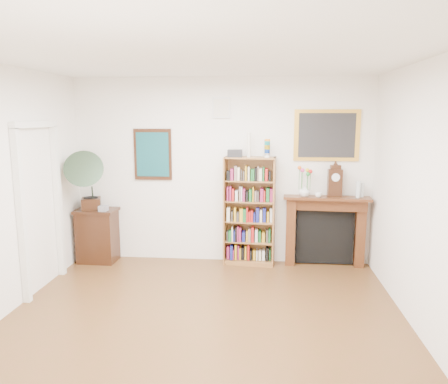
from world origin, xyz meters
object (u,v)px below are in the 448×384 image
(cd_stack, at_px, (103,208))
(flower_vase, at_px, (304,191))
(side_cabinet, at_px, (98,235))
(bottle_left, at_px, (358,189))
(bookshelf, at_px, (249,205))
(fireplace, at_px, (325,225))
(gramophone, at_px, (86,177))
(bottle_right, at_px, (362,190))
(mantel_clock, at_px, (335,181))
(teacup, at_px, (318,195))

(cd_stack, bearing_deg, flower_vase, 3.66)
(side_cabinet, relative_size, bottle_left, 3.44)
(bookshelf, bearing_deg, fireplace, 8.85)
(side_cabinet, bearing_deg, gramophone, -119.34)
(flower_vase, bearing_deg, side_cabinet, -178.52)
(gramophone, bearing_deg, side_cabinet, 40.58)
(bookshelf, relative_size, bottle_right, 9.42)
(cd_stack, bearing_deg, side_cabinet, 144.60)
(bookshelf, xyz_separation_m, side_cabinet, (-2.33, -0.09, -0.50))
(side_cabinet, height_order, gramophone, gramophone)
(bottle_left, relative_size, bottle_right, 1.20)
(side_cabinet, relative_size, gramophone, 0.90)
(side_cabinet, bearing_deg, fireplace, 3.44)
(cd_stack, bearing_deg, mantel_clock, 3.62)
(bottle_left, bearing_deg, mantel_clock, 174.62)
(bookshelf, relative_size, flower_vase, 11.08)
(cd_stack, distance_m, bottle_left, 3.77)
(bookshelf, distance_m, bottle_left, 1.60)
(fireplace, height_order, bottle_left, bottle_left)
(bottle_right, bearing_deg, side_cabinet, -178.13)
(flower_vase, height_order, bottle_left, bottle_left)
(bookshelf, distance_m, mantel_clock, 1.30)
(fireplace, distance_m, gramophone, 3.63)
(flower_vase, xyz_separation_m, bottle_right, (0.84, 0.05, 0.02))
(bottle_right, bearing_deg, cd_stack, -176.41)
(bookshelf, bearing_deg, bottle_right, 7.34)
(side_cabinet, relative_size, mantel_clock, 1.77)
(fireplace, relative_size, teacup, 13.55)
(fireplace, height_order, bottle_right, bottle_right)
(side_cabinet, distance_m, teacup, 3.41)
(fireplace, relative_size, bottle_left, 5.32)
(fireplace, distance_m, flower_vase, 0.63)
(bookshelf, relative_size, fireplace, 1.48)
(teacup, bearing_deg, mantel_clock, 15.61)
(gramophone, bearing_deg, cd_stack, -11.84)
(mantel_clock, height_order, bottle_right, mantel_clock)
(side_cabinet, bearing_deg, flower_vase, 2.52)
(side_cabinet, height_order, bottle_right, bottle_right)
(bottle_right, bearing_deg, gramophone, -176.20)
(cd_stack, relative_size, bottle_left, 0.50)
(bookshelf, xyz_separation_m, gramophone, (-2.42, -0.22, 0.43))
(fireplace, bearing_deg, teacup, -137.01)
(mantel_clock, height_order, teacup, mantel_clock)
(bookshelf, relative_size, bottle_left, 7.85)
(flower_vase, relative_size, bottle_right, 0.85)
(bookshelf, height_order, fireplace, bookshelf)
(bookshelf, height_order, flower_vase, bookshelf)
(bottle_left, bearing_deg, side_cabinet, -178.90)
(bookshelf, bearing_deg, cd_stack, -169.10)
(fireplace, height_order, cd_stack, fireplace)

